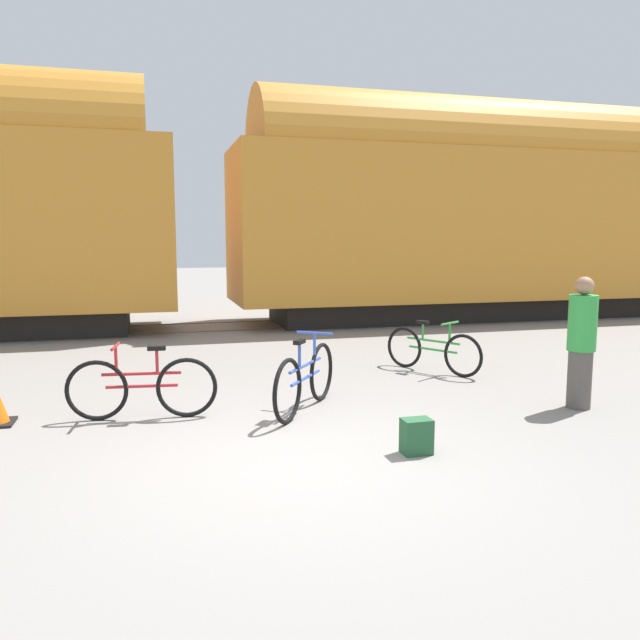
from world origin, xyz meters
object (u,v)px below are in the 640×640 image
(backpack, at_px, (416,436))
(person_in_green, at_px, (581,343))
(bicycle_green, at_px, (433,350))
(bicycle_blue, at_px, (306,379))
(freight_train, at_px, (203,200))
(bicycle_maroon, at_px, (142,387))

(backpack, bearing_deg, person_in_green, 20.88)
(bicycle_green, distance_m, backpack, 3.78)
(bicycle_blue, bearing_deg, bicycle_green, 33.68)
(freight_train, relative_size, bicycle_maroon, 33.05)
(bicycle_maroon, height_order, backpack, bicycle_maroon)
(bicycle_maroon, bearing_deg, person_in_green, -10.24)
(person_in_green, bearing_deg, bicycle_maroon, 130.64)
(freight_train, height_order, bicycle_blue, freight_train)
(bicycle_blue, bearing_deg, backpack, -69.08)
(freight_train, height_order, person_in_green, freight_train)
(bicycle_green, bearing_deg, person_in_green, -70.89)
(bicycle_blue, bearing_deg, bicycle_maroon, 174.52)
(bicycle_maroon, height_order, person_in_green, person_in_green)
(bicycle_green, height_order, backpack, bicycle_green)
(bicycle_maroon, distance_m, backpack, 3.18)
(bicycle_green, xyz_separation_m, person_in_green, (0.82, -2.36, 0.45))
(freight_train, height_order, bicycle_maroon, freight_train)
(freight_train, xyz_separation_m, person_in_green, (3.76, -8.29, -2.13))
(backpack, bearing_deg, freight_train, 97.24)
(bicycle_green, bearing_deg, freight_train, 116.36)
(bicycle_green, bearing_deg, bicycle_maroon, -161.55)
(bicycle_blue, height_order, backpack, bicycle_blue)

